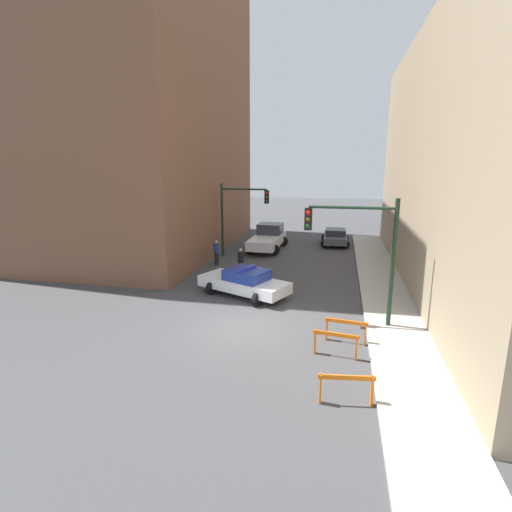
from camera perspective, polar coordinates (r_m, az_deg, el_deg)
ground_plane at (r=16.67m, az=-2.11°, el=-10.32°), size 120.00×120.00×0.00m
sidewalk_right at (r=16.41m, az=19.85°, el=-11.33°), size 2.40×44.00×0.12m
building_corner_left at (r=33.18m, az=-17.88°, el=21.47°), size 14.00×20.00×23.37m
traffic_light_near at (r=16.47m, az=15.14°, el=1.83°), size 3.64×0.35×5.20m
traffic_light_far at (r=28.13m, az=-2.72°, el=6.67°), size 3.44×0.35×5.20m
police_car at (r=20.28m, az=-1.66°, el=-3.73°), size 5.05×3.61×1.52m
white_truck at (r=30.86m, az=1.71°, el=2.60°), size 2.82×5.49×1.90m
parked_car_near at (r=33.31m, az=11.25°, el=2.75°), size 2.34×4.34×1.31m
pedestrian_crossing at (r=23.81m, az=-2.19°, el=-0.78°), size 0.48×0.48×1.66m
pedestrian_corner at (r=26.33m, az=-5.67°, el=0.55°), size 0.42×0.42×1.66m
barrier_front at (r=12.00m, az=12.78°, el=-17.46°), size 1.59×0.35×0.90m
barrier_mid at (r=14.49m, az=11.31°, el=-11.73°), size 1.59×0.37×0.90m
barrier_back at (r=15.61m, az=12.75°, el=-9.90°), size 1.59×0.36×0.90m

